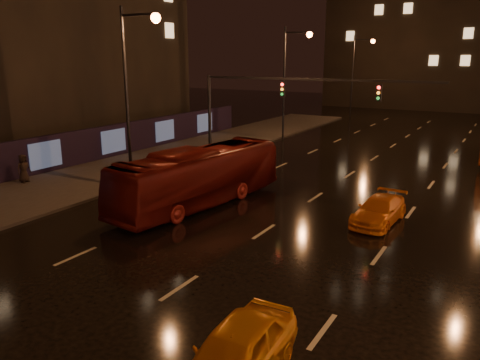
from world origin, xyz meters
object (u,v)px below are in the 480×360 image
(taxi_far, at_px, (379,210))
(taxi_near, at_px, (236,355))
(bus_red, at_px, (199,177))
(pedestrian_c, at_px, (24,168))

(taxi_far, bearing_deg, taxi_near, -86.28)
(bus_red, height_order, pedestrian_c, bus_red)
(pedestrian_c, bearing_deg, taxi_near, -110.76)
(bus_red, distance_m, taxi_near, 13.88)
(taxi_near, height_order, taxi_far, taxi_near)
(bus_red, distance_m, taxi_far, 8.95)
(taxi_near, relative_size, pedestrian_c, 2.52)
(bus_red, xyz_separation_m, pedestrian_c, (-11.31, -2.13, -0.49))
(taxi_near, bearing_deg, bus_red, 126.24)
(bus_red, bearing_deg, taxi_far, 19.41)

